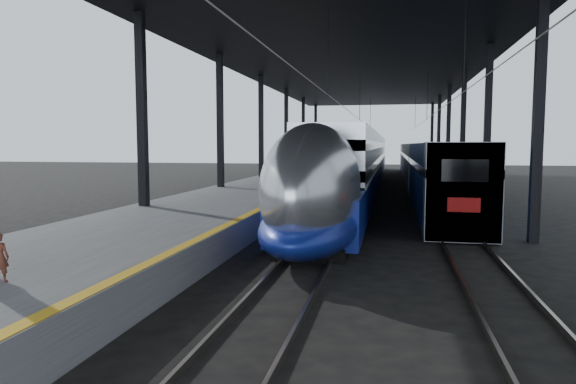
# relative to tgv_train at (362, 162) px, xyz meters

# --- Properties ---
(ground) EXTENTS (160.00, 160.00, 0.00)m
(ground) POSITION_rel_tgv_train_xyz_m (-2.00, -28.90, -2.07)
(ground) COLOR black
(ground) RESTS_ON ground
(platform) EXTENTS (6.00, 80.00, 1.00)m
(platform) POSITION_rel_tgv_train_xyz_m (-5.50, -8.90, -1.57)
(platform) COLOR #4C4C4F
(platform) RESTS_ON ground
(yellow_strip) EXTENTS (0.30, 80.00, 0.01)m
(yellow_strip) POSITION_rel_tgv_train_xyz_m (-2.70, -8.90, -1.06)
(yellow_strip) COLOR gold
(yellow_strip) RESTS_ON platform
(rails) EXTENTS (6.52, 80.00, 0.16)m
(rails) POSITION_rel_tgv_train_xyz_m (2.50, -8.90, -1.99)
(rails) COLOR slate
(rails) RESTS_ON ground
(canopy) EXTENTS (18.00, 75.00, 9.47)m
(canopy) POSITION_rel_tgv_train_xyz_m (-0.10, -8.90, 7.05)
(canopy) COLOR black
(canopy) RESTS_ON ground
(tgv_train) EXTENTS (3.09, 65.20, 4.43)m
(tgv_train) POSITION_rel_tgv_train_xyz_m (0.00, 0.00, 0.00)
(tgv_train) COLOR #ACAEB3
(tgv_train) RESTS_ON ground
(second_train) EXTENTS (2.67, 56.05, 3.68)m
(second_train) POSITION_rel_tgv_train_xyz_m (5.00, 2.36, -0.21)
(second_train) COLOR navy
(second_train) RESTS_ON ground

